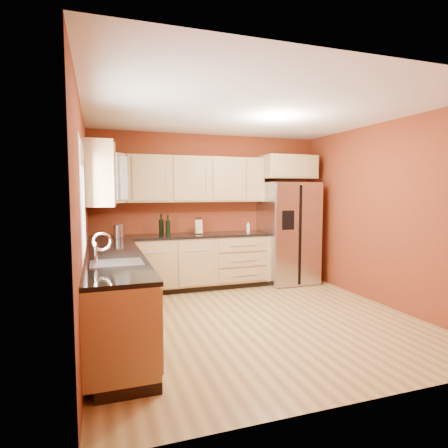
{
  "coord_description": "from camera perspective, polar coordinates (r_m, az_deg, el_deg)",
  "views": [
    {
      "loc": [
        -1.85,
        -4.27,
        1.62
      ],
      "look_at": [
        -0.1,
        0.9,
        1.15
      ],
      "focal_mm": 30.0,
      "sensor_mm": 36.0,
      "label": 1
    }
  ],
  "objects": [
    {
      "name": "upper_cabinets_back",
      "position": [
        6.32,
        -4.04,
        6.8
      ],
      "size": [
        2.3,
        0.33,
        0.75
      ],
      "primitive_type": "cube",
      "color": "#AA8552",
      "rests_on": "wall_back"
    },
    {
      "name": "countertop_back",
      "position": [
        6.15,
        -6.35,
        -1.8
      ],
      "size": [
        2.9,
        0.62,
        0.04
      ],
      "primitive_type": "cube",
      "color": "black",
      "rests_on": "base_cabinets_back"
    },
    {
      "name": "upper_cabinets_left",
      "position": [
        5.0,
        -18.64,
        7.03
      ],
      "size": [
        0.33,
        1.35,
        0.75
      ],
      "primitive_type": "cube",
      "color": "#AA8552",
      "rests_on": "wall_left"
    },
    {
      "name": "wall_front",
      "position": [
        2.95,
        20.35,
        -1.63
      ],
      "size": [
        4.0,
        0.04,
        2.6
      ],
      "primitive_type": "cube",
      "color": "maroon",
      "rests_on": "floor"
    },
    {
      "name": "knife_block",
      "position": [
        6.25,
        -3.92,
        -0.44
      ],
      "size": [
        0.12,
        0.11,
        0.23
      ],
      "primitive_type": "cube",
      "rotation": [
        0.0,
        0.0,
        -0.05
      ],
      "color": "tan",
      "rests_on": "countertop_back"
    },
    {
      "name": "refrigerator",
      "position": [
        6.75,
        9.73,
        -1.32
      ],
      "size": [
        0.9,
        0.75,
        1.78
      ],
      "primitive_type": "cube",
      "color": "#B4B4B9",
      "rests_on": "floor"
    },
    {
      "name": "floor",
      "position": [
        4.93,
        4.6,
        -14.25
      ],
      "size": [
        4.0,
        4.0,
        0.0
      ],
      "primitive_type": "plane",
      "color": "olive",
      "rests_on": "ground"
    },
    {
      "name": "base_cabinets_back",
      "position": [
        6.23,
        -6.33,
        -6.0
      ],
      "size": [
        2.9,
        0.6,
        0.88
      ],
      "primitive_type": "cube",
      "color": "#AA8552",
      "rests_on": "floor"
    },
    {
      "name": "countertop_left",
      "position": [
        4.34,
        -16.35,
        -4.83
      ],
      "size": [
        0.62,
        2.8,
        0.04
      ],
      "primitive_type": "cube",
      "color": "black",
      "rests_on": "base_cabinets_left"
    },
    {
      "name": "window",
      "position": [
        3.78,
        -20.68,
        3.54
      ],
      "size": [
        0.03,
        0.9,
        1.0
      ],
      "primitive_type": "cube",
      "color": "white",
      "rests_on": "wall_left"
    },
    {
      "name": "soap_dispenser",
      "position": [
        6.49,
        3.71,
        -0.48
      ],
      "size": [
        0.06,
        0.06,
        0.17
      ],
      "primitive_type": "cylinder",
      "rotation": [
        0.0,
        0.0,
        -0.11
      ],
      "color": "white",
      "rests_on": "countertop_back"
    },
    {
      "name": "over_fridge_cabinet",
      "position": [
        6.79,
        9.57,
        8.52
      ],
      "size": [
        0.92,
        0.6,
        0.4
      ],
      "primitive_type": "cube",
      "color": "#AA8552",
      "rests_on": "wall_back"
    },
    {
      "name": "wall_back",
      "position": [
        6.55,
        -2.26,
        2.15
      ],
      "size": [
        4.0,
        0.04,
        2.6
      ],
      "primitive_type": "cube",
      "color": "maroon",
      "rests_on": "floor"
    },
    {
      "name": "base_cabinets_left",
      "position": [
        4.44,
        -16.34,
        -10.69
      ],
      "size": [
        0.6,
        2.8,
        0.88
      ],
      "primitive_type": "cube",
      "color": "#AA8552",
      "rests_on": "floor"
    },
    {
      "name": "wall_right",
      "position": [
        5.76,
        23.29,
        1.36
      ],
      "size": [
        0.04,
        4.0,
        2.6
      ],
      "primitive_type": "cube",
      "color": "maroon",
      "rests_on": "floor"
    },
    {
      "name": "sink_faucet",
      "position": [
        3.82,
        -16.1,
        -3.56
      ],
      "size": [
        0.5,
        0.42,
        0.3
      ],
      "primitive_type": null,
      "color": "silver",
      "rests_on": "countertop_left"
    },
    {
      "name": "wall_left",
      "position": [
        4.29,
        -20.63,
        0.33
      ],
      "size": [
        0.04,
        4.0,
        2.6
      ],
      "primitive_type": "cube",
      "color": "maroon",
      "rests_on": "floor"
    },
    {
      "name": "corner_upper_cabinet",
      "position": [
        5.95,
        -17.07,
        6.71
      ],
      "size": [
        0.67,
        0.67,
        0.75
      ],
      "primitive_type": "cube",
      "rotation": [
        0.0,
        0.0,
        0.79
      ],
      "color": "#AA8552",
      "rests_on": "wall_back"
    },
    {
      "name": "ceiling",
      "position": [
        4.76,
        4.83,
        16.81
      ],
      "size": [
        4.0,
        4.0,
        0.0
      ],
      "primitive_type": "plane",
      "color": "white",
      "rests_on": "wall_back"
    },
    {
      "name": "wine_bottle_a",
      "position": [
        6.02,
        -8.53,
        -0.19
      ],
      "size": [
        0.09,
        0.09,
        0.33
      ],
      "primitive_type": null,
      "rotation": [
        0.0,
        0.0,
        -0.18
      ],
      "color": "black",
      "rests_on": "countertop_back"
    },
    {
      "name": "canister_right",
      "position": [
        6.06,
        -15.55,
        -0.96
      ],
      "size": [
        0.13,
        0.13,
        0.19
      ],
      "primitive_type": "cylinder",
      "rotation": [
        0.0,
        0.0,
        -0.11
      ],
      "color": "#B4B4B9",
      "rests_on": "countertop_back"
    },
    {
      "name": "canister_left",
      "position": [
        6.01,
        -15.99,
        -1.05
      ],
      "size": [
        0.14,
        0.14,
        0.18
      ],
      "primitive_type": "cylinder",
      "rotation": [
        0.0,
        0.0,
        0.25
      ],
      "color": "#B4B4B9",
      "rests_on": "countertop_back"
    },
    {
      "name": "wine_bottle_b",
      "position": [
        6.12,
        -9.54,
        -0.05
      ],
      "size": [
        0.09,
        0.09,
        0.35
      ],
      "primitive_type": null,
      "rotation": [
        0.0,
        0.0,
        0.12
      ],
      "color": "black",
      "rests_on": "countertop_back"
    }
  ]
}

